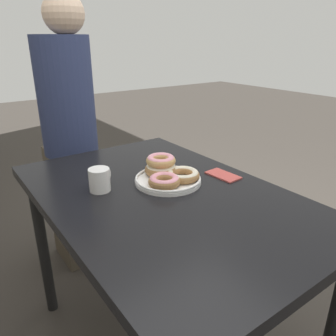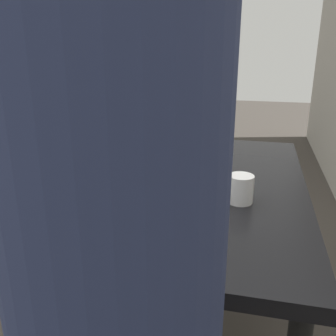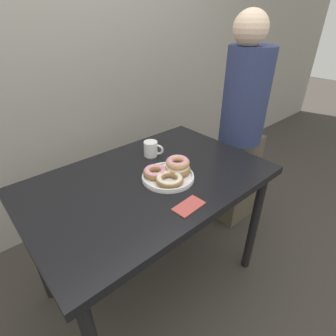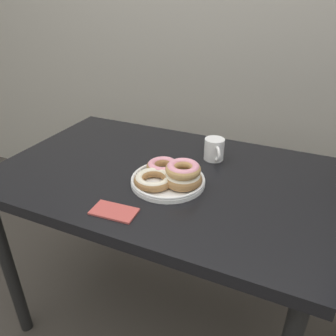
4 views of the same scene
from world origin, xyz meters
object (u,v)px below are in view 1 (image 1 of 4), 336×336
at_px(coffee_mug, 100,179).
at_px(napkin, 223,175).
at_px(dining_table, 163,213).
at_px(person_figure, 69,142).
at_px(donut_plate, 167,173).

distance_m(coffee_mug, napkin, 0.49).
height_order(dining_table, person_figure, person_figure).
xyz_separation_m(donut_plate, person_figure, (0.77, 0.11, -0.04)).
bearing_deg(dining_table, napkin, -93.13).
relative_size(dining_table, person_figure, 0.79).
height_order(dining_table, donut_plate, donut_plate).
height_order(donut_plate, person_figure, person_figure).
bearing_deg(coffee_mug, dining_table, -131.28).
bearing_deg(napkin, coffee_mug, 70.05).
relative_size(donut_plate, coffee_mug, 2.56).
distance_m(dining_table, donut_plate, 0.16).
bearing_deg(coffee_mug, napkin, -109.95).
relative_size(donut_plate, napkin, 1.88).
bearing_deg(donut_plate, dining_table, 134.66).
bearing_deg(donut_plate, person_figure, 8.45).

